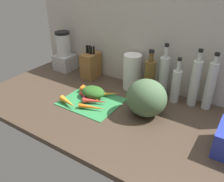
{
  "coord_description": "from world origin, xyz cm",
  "views": [
    {
      "loc": [
        60.88,
        -94.22,
        73.26
      ],
      "look_at": [
        -3.14,
        4.55,
        9.01
      ],
      "focal_mm": 37.16,
      "sensor_mm": 36.0,
      "label": 1
    }
  ],
  "objects_px": {
    "cutting_board": "(92,101)",
    "carrot_5": "(84,97)",
    "bottle_1": "(163,76)",
    "bottle_4": "(210,85)",
    "carrot_6": "(95,98)",
    "carrot_0": "(68,102)",
    "carrot_8": "(92,107)",
    "bottle_2": "(176,85)",
    "carrot_2": "(110,94)",
    "carrot_4": "(104,94)",
    "winter_squash": "(146,98)",
    "carrot_10": "(88,97)",
    "carrot_9": "(95,101)",
    "blender_appliance": "(64,54)",
    "bottle_0": "(149,77)",
    "carrot_1": "(87,91)",
    "carrot_3": "(97,97)",
    "paper_towel_roll": "(132,72)",
    "knife_block": "(91,65)",
    "carrot_7": "(88,90)",
    "bottle_3": "(195,83)"
  },
  "relations": [
    {
      "from": "cutting_board",
      "to": "carrot_5",
      "type": "relative_size",
      "value": 2.18
    },
    {
      "from": "bottle_1",
      "to": "bottle_4",
      "type": "height_order",
      "value": "bottle_1"
    },
    {
      "from": "bottle_4",
      "to": "carrot_6",
      "type": "bearing_deg",
      "value": -153.78
    },
    {
      "from": "carrot_0",
      "to": "carrot_8",
      "type": "height_order",
      "value": "carrot_0"
    },
    {
      "from": "bottle_2",
      "to": "cutting_board",
      "type": "bearing_deg",
      "value": -146.48
    },
    {
      "from": "carrot_5",
      "to": "bottle_1",
      "type": "distance_m",
      "value": 0.5
    },
    {
      "from": "cutting_board",
      "to": "carrot_6",
      "type": "height_order",
      "value": "carrot_6"
    },
    {
      "from": "carrot_2",
      "to": "carrot_0",
      "type": "bearing_deg",
      "value": -122.48
    },
    {
      "from": "carrot_2",
      "to": "carrot_4",
      "type": "height_order",
      "value": "same"
    },
    {
      "from": "winter_squash",
      "to": "carrot_0",
      "type": "bearing_deg",
      "value": -157.53
    },
    {
      "from": "winter_squash",
      "to": "carrot_10",
      "type": "bearing_deg",
      "value": -171.32
    },
    {
      "from": "carrot_5",
      "to": "bottle_4",
      "type": "bearing_deg",
      "value": 26.02
    },
    {
      "from": "carrot_0",
      "to": "carrot_6",
      "type": "height_order",
      "value": "carrot_0"
    },
    {
      "from": "carrot_8",
      "to": "carrot_9",
      "type": "distance_m",
      "value": 0.07
    },
    {
      "from": "carrot_5",
      "to": "carrot_6",
      "type": "distance_m",
      "value": 0.07
    },
    {
      "from": "carrot_2",
      "to": "blender_appliance",
      "type": "relative_size",
      "value": 0.43
    },
    {
      "from": "blender_appliance",
      "to": "bottle_0",
      "type": "xyz_separation_m",
      "value": [
        0.73,
        -0.02,
        -0.01
      ]
    },
    {
      "from": "carrot_1",
      "to": "carrot_3",
      "type": "height_order",
      "value": "carrot_1"
    },
    {
      "from": "carrot_3",
      "to": "carrot_6",
      "type": "xyz_separation_m",
      "value": [
        -0.0,
        -0.01,
        -0.0
      ]
    },
    {
      "from": "carrot_6",
      "to": "bottle_0",
      "type": "xyz_separation_m",
      "value": [
        0.24,
        0.25,
        0.1
      ]
    },
    {
      "from": "bottle_0",
      "to": "bottle_4",
      "type": "relative_size",
      "value": 0.89
    },
    {
      "from": "carrot_6",
      "to": "paper_towel_roll",
      "type": "height_order",
      "value": "paper_towel_roll"
    },
    {
      "from": "carrot_5",
      "to": "paper_towel_roll",
      "type": "height_order",
      "value": "paper_towel_roll"
    },
    {
      "from": "carrot_3",
      "to": "blender_appliance",
      "type": "distance_m",
      "value": 0.56
    },
    {
      "from": "carrot_2",
      "to": "carrot_5",
      "type": "xyz_separation_m",
      "value": [
        -0.11,
        -0.12,
        0.0
      ]
    },
    {
      "from": "carrot_9",
      "to": "bottle_1",
      "type": "relative_size",
      "value": 0.45
    },
    {
      "from": "carrot_6",
      "to": "bottle_4",
      "type": "height_order",
      "value": "bottle_4"
    },
    {
      "from": "carrot_3",
      "to": "knife_block",
      "type": "bearing_deg",
      "value": 132.78
    },
    {
      "from": "carrot_7",
      "to": "bottle_2",
      "type": "distance_m",
      "value": 0.55
    },
    {
      "from": "carrot_2",
      "to": "carrot_6",
      "type": "xyz_separation_m",
      "value": [
        -0.05,
        -0.09,
        0.0
      ]
    },
    {
      "from": "carrot_6",
      "to": "bottle_0",
      "type": "height_order",
      "value": "bottle_0"
    },
    {
      "from": "carrot_5",
      "to": "bottle_2",
      "type": "distance_m",
      "value": 0.56
    },
    {
      "from": "carrot_6",
      "to": "bottle_1",
      "type": "distance_m",
      "value": 0.44
    },
    {
      "from": "paper_towel_roll",
      "to": "blender_appliance",
      "type": "bearing_deg",
      "value": -179.37
    },
    {
      "from": "carrot_1",
      "to": "carrot_4",
      "type": "height_order",
      "value": "carrot_1"
    },
    {
      "from": "knife_block",
      "to": "bottle_1",
      "type": "relative_size",
      "value": 0.7
    },
    {
      "from": "carrot_4",
      "to": "bottle_0",
      "type": "distance_m",
      "value": 0.3
    },
    {
      "from": "cutting_board",
      "to": "bottle_4",
      "type": "bearing_deg",
      "value": 27.16
    },
    {
      "from": "carrot_0",
      "to": "carrot_10",
      "type": "relative_size",
      "value": 0.94
    },
    {
      "from": "bottle_2",
      "to": "carrot_3",
      "type": "bearing_deg",
      "value": -148.79
    },
    {
      "from": "carrot_1",
      "to": "cutting_board",
      "type": "bearing_deg",
      "value": -35.63
    },
    {
      "from": "bottle_4",
      "to": "bottle_0",
      "type": "bearing_deg",
      "value": -173.5
    },
    {
      "from": "carrot_4",
      "to": "bottle_0",
      "type": "xyz_separation_m",
      "value": [
        0.22,
        0.18,
        0.1
      ]
    },
    {
      "from": "carrot_8",
      "to": "bottle_0",
      "type": "distance_m",
      "value": 0.4
    },
    {
      "from": "bottle_1",
      "to": "bottle_3",
      "type": "relative_size",
      "value": 0.99
    },
    {
      "from": "carrot_5",
      "to": "knife_block",
      "type": "xyz_separation_m",
      "value": [
        -0.17,
        0.29,
        0.07
      ]
    },
    {
      "from": "carrot_3",
      "to": "carrot_2",
      "type": "bearing_deg",
      "value": 59.91
    },
    {
      "from": "carrot_4",
      "to": "carrot_10",
      "type": "height_order",
      "value": "same"
    },
    {
      "from": "blender_appliance",
      "to": "bottle_4",
      "type": "distance_m",
      "value": 1.08
    },
    {
      "from": "carrot_3",
      "to": "carrot_8",
      "type": "xyz_separation_m",
      "value": [
        0.05,
        -0.11,
        -0.0
      ]
    }
  ]
}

